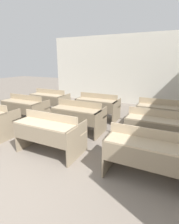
{
  "coord_description": "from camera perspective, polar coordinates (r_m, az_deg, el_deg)",
  "views": [
    {
      "loc": [
        2.11,
        -1.0,
        1.82
      ],
      "look_at": [
        0.45,
        2.34,
        0.72
      ],
      "focal_mm": 28.0,
      "sensor_mm": 36.0,
      "label": 1
    }
  ],
  "objects": [
    {
      "name": "bench_second_center",
      "position": [
        4.55,
        -3.61,
        -1.01
      ],
      "size": [
        1.26,
        0.77,
        0.83
      ],
      "color": "#786952",
      "rests_on": "ground_plane"
    },
    {
      "name": "bench_third_left",
      "position": [
        6.54,
        -12.86,
        3.99
      ],
      "size": [
        1.26,
        0.77,
        0.83
      ],
      "color": "#7F7059",
      "rests_on": "ground_plane"
    },
    {
      "name": "bench_second_left",
      "position": [
        5.69,
        -20.27,
        1.54
      ],
      "size": [
        1.26,
        0.77,
        0.83
      ],
      "color": "#7A6A53",
      "rests_on": "ground_plane"
    },
    {
      "name": "bench_front_center",
      "position": [
        3.62,
        -12.8,
        -6.08
      ],
      "size": [
        1.26,
        0.77,
        0.83
      ],
      "color": "#83735C",
      "rests_on": "ground_plane"
    },
    {
      "name": "bench_third_center",
      "position": [
        5.55,
        2.69,
        2.22
      ],
      "size": [
        1.26,
        0.77,
        0.83
      ],
      "color": "#7B6C55",
      "rests_on": "ground_plane"
    },
    {
      "name": "bench_front_right",
      "position": [
        2.93,
        18.48,
        -12.16
      ],
      "size": [
        1.26,
        0.77,
        0.83
      ],
      "color": "#7F6F58",
      "rests_on": "ground_plane"
    },
    {
      "name": "bench_second_right",
      "position": [
        4.02,
        21.13,
        -4.5
      ],
      "size": [
        1.26,
        0.77,
        0.83
      ],
      "color": "#82735C",
      "rests_on": "ground_plane"
    },
    {
      "name": "bench_third_right",
      "position": [
        5.13,
        22.44,
        -0.23
      ],
      "size": [
        1.26,
        0.77,
        0.83
      ],
      "color": "#7D6E57",
      "rests_on": "ground_plane"
    },
    {
      "name": "wall_back",
      "position": [
        7.8,
        10.93,
        13.32
      ],
      "size": [
        6.8,
        0.06,
        2.88
      ],
      "color": "beige",
      "rests_on": "ground_plane"
    }
  ]
}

